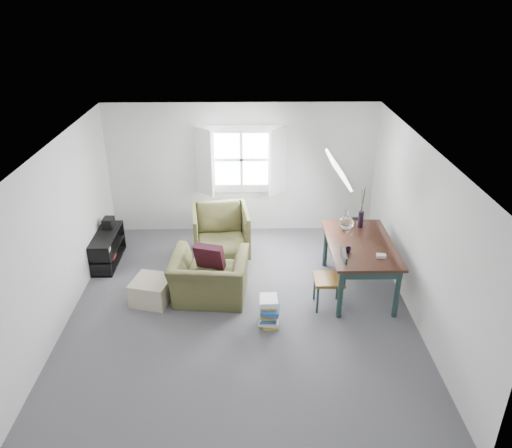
{
  "coord_description": "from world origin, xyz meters",
  "views": [
    {
      "loc": [
        0.12,
        -6.14,
        4.39
      ],
      "look_at": [
        0.23,
        0.6,
        1.14
      ],
      "focal_mm": 35.0,
      "sensor_mm": 36.0,
      "label": 1
    }
  ],
  "objects_px": {
    "armchair_far": "(222,254)",
    "magazine_stack": "(269,312)",
    "dining_chair_near": "(331,279)",
    "ottoman": "(152,290)",
    "armchair_near": "(211,298)",
    "media_shelf": "(107,250)",
    "dining_chair_far": "(349,235)",
    "dining_table": "(360,249)"
  },
  "relations": [
    {
      "from": "armchair_far",
      "to": "ottoman",
      "type": "relative_size",
      "value": 1.79
    },
    {
      "from": "dining_chair_far",
      "to": "media_shelf",
      "type": "relative_size",
      "value": 0.81
    },
    {
      "from": "media_shelf",
      "to": "armchair_near",
      "type": "bearing_deg",
      "value": -32.4
    },
    {
      "from": "dining_table",
      "to": "magazine_stack",
      "type": "height_order",
      "value": "dining_table"
    },
    {
      "from": "dining_table",
      "to": "media_shelf",
      "type": "distance_m",
      "value": 4.27
    },
    {
      "from": "dining_table",
      "to": "media_shelf",
      "type": "xyz_separation_m",
      "value": [
        -4.16,
        0.89,
        -0.47
      ]
    },
    {
      "from": "ottoman",
      "to": "media_shelf",
      "type": "bearing_deg",
      "value": 129.4
    },
    {
      "from": "armchair_far",
      "to": "armchair_near",
      "type": "bearing_deg",
      "value": -101.24
    },
    {
      "from": "armchair_near",
      "to": "ottoman",
      "type": "relative_size",
      "value": 2.05
    },
    {
      "from": "dining_chair_near",
      "to": "armchair_far",
      "type": "bearing_deg",
      "value": -124.99
    },
    {
      "from": "armchair_far",
      "to": "dining_chair_far",
      "type": "bearing_deg",
      "value": -10.58
    },
    {
      "from": "ottoman",
      "to": "dining_table",
      "type": "xyz_separation_m",
      "value": [
        3.19,
        0.28,
        0.53
      ]
    },
    {
      "from": "ottoman",
      "to": "armchair_near",
      "type": "bearing_deg",
      "value": 3.47
    },
    {
      "from": "armchair_far",
      "to": "dining_chair_far",
      "type": "height_order",
      "value": "dining_chair_far"
    },
    {
      "from": "dining_chair_near",
      "to": "media_shelf",
      "type": "distance_m",
      "value": 3.9
    },
    {
      "from": "armchair_near",
      "to": "dining_chair_far",
      "type": "distance_m",
      "value": 2.68
    },
    {
      "from": "dining_chair_far",
      "to": "magazine_stack",
      "type": "xyz_separation_m",
      "value": [
        -1.46,
        -1.9,
        -0.24
      ]
    },
    {
      "from": "media_shelf",
      "to": "magazine_stack",
      "type": "relative_size",
      "value": 2.49
    },
    {
      "from": "armchair_far",
      "to": "magazine_stack",
      "type": "height_order",
      "value": "armchair_far"
    },
    {
      "from": "media_shelf",
      "to": "dining_table",
      "type": "bearing_deg",
      "value": -13.26
    },
    {
      "from": "armchair_near",
      "to": "dining_chair_near",
      "type": "xyz_separation_m",
      "value": [
        1.81,
        -0.23,
        0.48
      ]
    },
    {
      "from": "dining_table",
      "to": "dining_chair_near",
      "type": "bearing_deg",
      "value": -134.89
    },
    {
      "from": "armchair_near",
      "to": "dining_table",
      "type": "relative_size",
      "value": 0.68
    },
    {
      "from": "armchair_near",
      "to": "ottoman",
      "type": "xyz_separation_m",
      "value": [
        -0.88,
        -0.05,
        0.18
      ]
    },
    {
      "from": "dining_table",
      "to": "dining_chair_far",
      "type": "xyz_separation_m",
      "value": [
        0.03,
        1.0,
        -0.26
      ]
    },
    {
      "from": "ottoman",
      "to": "dining_chair_far",
      "type": "bearing_deg",
      "value": 21.7
    },
    {
      "from": "dining_chair_far",
      "to": "media_shelf",
      "type": "distance_m",
      "value": 4.19
    },
    {
      "from": "media_shelf",
      "to": "magazine_stack",
      "type": "distance_m",
      "value": 3.26
    },
    {
      "from": "dining_chair_far",
      "to": "dining_chair_near",
      "type": "bearing_deg",
      "value": 51.35
    },
    {
      "from": "armchair_near",
      "to": "dining_table",
      "type": "xyz_separation_m",
      "value": [
        2.31,
        0.23,
        0.72
      ]
    },
    {
      "from": "media_shelf",
      "to": "magazine_stack",
      "type": "height_order",
      "value": "media_shelf"
    },
    {
      "from": "armchair_far",
      "to": "dining_chair_far",
      "type": "distance_m",
      "value": 2.28
    },
    {
      "from": "ottoman",
      "to": "magazine_stack",
      "type": "relative_size",
      "value": 1.28
    },
    {
      "from": "dining_table",
      "to": "media_shelf",
      "type": "bearing_deg",
      "value": 170.25
    },
    {
      "from": "dining_chair_near",
      "to": "magazine_stack",
      "type": "bearing_deg",
      "value": -56.32
    },
    {
      "from": "armchair_near",
      "to": "media_shelf",
      "type": "relative_size",
      "value": 1.05
    },
    {
      "from": "dining_chair_near",
      "to": "media_shelf",
      "type": "xyz_separation_m",
      "value": [
        -3.66,
        1.35,
        -0.23
      ]
    },
    {
      "from": "dining_table",
      "to": "dining_chair_near",
      "type": "height_order",
      "value": "dining_chair_near"
    },
    {
      "from": "dining_chair_near",
      "to": "magazine_stack",
      "type": "height_order",
      "value": "dining_chair_near"
    },
    {
      "from": "armchair_far",
      "to": "media_shelf",
      "type": "bearing_deg",
      "value": -179.36
    },
    {
      "from": "armchair_near",
      "to": "ottoman",
      "type": "bearing_deg",
      "value": 8.66
    },
    {
      "from": "ottoman",
      "to": "dining_chair_near",
      "type": "bearing_deg",
      "value": -3.81
    }
  ]
}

